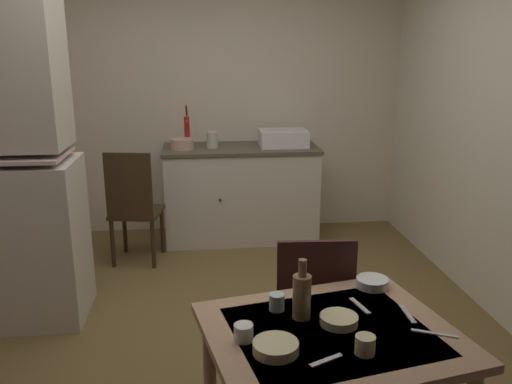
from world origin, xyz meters
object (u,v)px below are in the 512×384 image
chair_far_side (312,310)px  serving_bowl_wide (372,283)px  hand_pump (187,129)px  dining_table (330,355)px  hutch_cabinet (6,172)px  sink_basin (283,138)px  teacup_cream (365,345)px  chair_by_counter (134,206)px  mixing_bowl_counter (182,144)px  glass_bottle (302,295)px

chair_far_side → serving_bowl_wide: (0.22, -0.26, 0.26)m
hand_pump → dining_table: bearing=-79.0°
hutch_cabinet → chair_far_side: 2.12m
sink_basin → dining_table: size_ratio=0.41×
hand_pump → teacup_cream: size_ratio=5.35×
dining_table → chair_far_side: bearing=84.4°
serving_bowl_wide → chair_by_counter: bearing=121.8°
chair_far_side → hand_pump: bearing=105.0°
hand_pump → mixing_bowl_counter: 0.16m
chair_by_counter → chair_far_side: bearing=-59.4°
hand_pump → chair_by_counter: size_ratio=0.40×
hand_pump → chair_by_counter: hand_pump is taller
mixing_bowl_counter → glass_bottle: (0.55, -2.87, -0.11)m
serving_bowl_wide → glass_bottle: (-0.37, -0.24, 0.08)m
hutch_cabinet → teacup_cream: bearing=-45.1°
sink_basin → chair_by_counter: 1.51m
mixing_bowl_counter → chair_far_side: bearing=-73.4°
mixing_bowl_counter → dining_table: 3.07m
mixing_bowl_counter → serving_bowl_wide: size_ratio=1.46×
mixing_bowl_counter → dining_table: bearing=-77.8°
hutch_cabinet → mixing_bowl_counter: bearing=51.4°
mixing_bowl_counter → dining_table: (0.64, -2.99, -0.31)m
hand_pump → dining_table: hand_pump is taller
mixing_bowl_counter → glass_bottle: size_ratio=0.85×
mixing_bowl_counter → chair_far_side: size_ratio=0.24×
hand_pump → chair_far_side: (0.66, -2.46, -0.57)m
dining_table → serving_bowl_wide: bearing=52.2°
hutch_cabinet → sink_basin: (2.01, 1.40, -0.05)m
chair_far_side → chair_by_counter: (-1.11, 1.87, 0.02)m
dining_table → serving_bowl_wide: serving_bowl_wide is taller
chair_far_side → serving_bowl_wide: bearing=-50.3°
mixing_bowl_counter → chair_by_counter: size_ratio=0.22×
serving_bowl_wide → hutch_cabinet: bearing=147.3°
hutch_cabinet → chair_by_counter: bearing=51.7°
hand_pump → serving_bowl_wide: bearing=-72.1°
chair_by_counter → teacup_cream: chair_by_counter is taller
glass_bottle → chair_far_side: bearing=72.9°
sink_basin → teacup_cream: size_ratio=6.04×
hutch_cabinet → teacup_cream: 2.56m
mixing_bowl_counter → teacup_cream: mixing_bowl_counter is taller
hand_pump → sink_basin: bearing=-2.9°
sink_basin → hand_pump: 0.89m
hand_pump → serving_bowl_wide: 2.88m
dining_table → glass_bottle: (-0.10, 0.11, 0.21)m
mixing_bowl_counter → chair_far_side: 2.51m
hutch_cabinet → dining_table: hutch_cabinet is taller
dining_table → teacup_cream: bearing=-64.0°
hutch_cabinet → mixing_bowl_counter: hutch_cabinet is taller
serving_bowl_wide → teacup_cream: 0.56m
glass_bottle → hand_pump: bearing=99.7°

